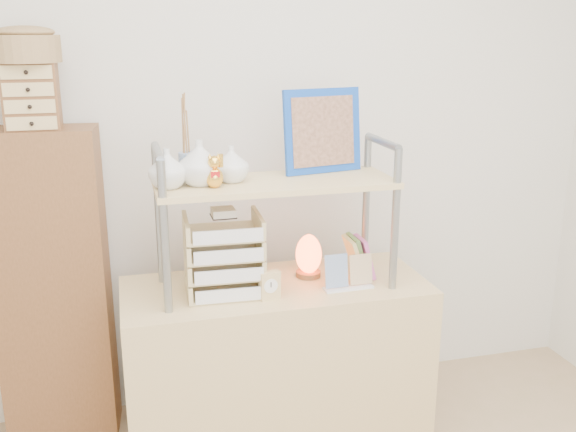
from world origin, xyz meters
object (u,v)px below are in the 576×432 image
at_px(letter_tray, 224,259).
at_px(salt_lamp, 308,255).
at_px(desk, 276,369).
at_px(cabinet, 53,289).

distance_m(letter_tray, salt_lamp, 0.37).
relative_size(desk, letter_tray, 3.59).
height_order(desk, cabinet, cabinet).
bearing_deg(desk, cabinet, 156.97).
xyz_separation_m(desk, salt_lamp, (0.15, 0.05, 0.47)).
distance_m(desk, salt_lamp, 0.49).
distance_m(desk, cabinet, 0.99).
bearing_deg(salt_lamp, letter_tray, -167.62).
bearing_deg(salt_lamp, cabinet, 162.78).
xyz_separation_m(desk, letter_tray, (-0.21, -0.02, 0.51)).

